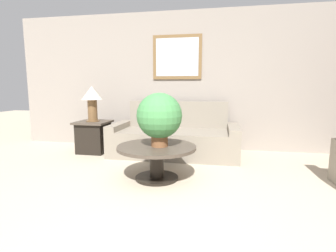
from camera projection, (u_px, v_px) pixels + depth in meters
name	position (u px, v px, depth m)	size (l,w,h in m)	color
ground_plane	(169.00, 246.00, 1.97)	(20.00, 20.00, 0.00)	#BCAD93
wall_back	(201.00, 81.00, 4.97)	(7.46, 0.09, 2.60)	gray
couch_main	(175.00, 138.00, 4.63)	(2.19, 0.98, 0.92)	gray
coffee_table	(157.00, 155.00, 3.37)	(1.02, 1.02, 0.44)	black
side_table	(94.00, 136.00, 4.80)	(0.58, 0.58, 0.57)	black
table_lamp	(92.00, 98.00, 4.69)	(0.37, 0.37, 0.63)	brown
potted_plant_on_table	(159.00, 117.00, 3.28)	(0.57, 0.57, 0.68)	brown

